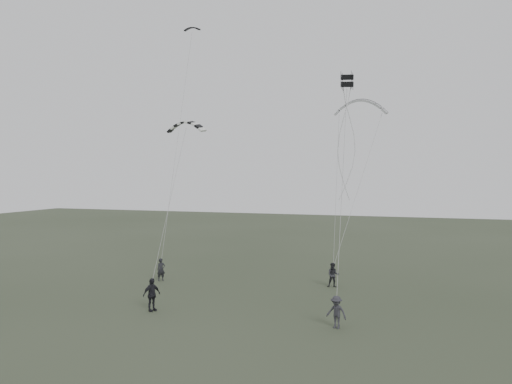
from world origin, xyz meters
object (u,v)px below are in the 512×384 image
(flyer_center, at_px, (152,295))
(flyer_far, at_px, (336,312))
(flyer_right, at_px, (333,275))
(kite_dark_small, at_px, (192,28))
(flyer_left, at_px, (161,270))
(kite_pale_large, at_px, (360,101))
(kite_box, at_px, (347,81))
(kite_striped, at_px, (186,122))

(flyer_center, bearing_deg, flyer_far, -61.62)
(flyer_right, distance_m, kite_dark_small, 24.05)
(flyer_far, bearing_deg, kite_dark_small, 152.76)
(flyer_left, distance_m, kite_pale_large, 20.67)
(kite_dark_small, bearing_deg, kite_box, -31.63)
(flyer_center, bearing_deg, flyer_left, 53.14)
(flyer_right, distance_m, kite_striped, 15.13)
(flyer_left, distance_m, kite_dark_small, 20.75)
(flyer_far, relative_size, kite_dark_small, 1.21)
(kite_pale_large, bearing_deg, kite_box, -89.91)
(flyer_left, distance_m, flyer_far, 16.18)
(flyer_left, bearing_deg, flyer_center, -111.41)
(kite_dark_small, bearing_deg, flyer_center, -76.30)
(kite_striped, xyz_separation_m, kite_box, (11.62, -1.23, 2.05))
(kite_pale_large, bearing_deg, flyer_center, -124.50)
(flyer_right, relative_size, kite_dark_small, 1.23)
(flyer_center, distance_m, kite_pale_large, 22.78)
(kite_pale_large, height_order, kite_box, kite_pale_large)
(flyer_center, distance_m, kite_striped, 12.90)
(kite_dark_small, bearing_deg, flyer_left, -88.79)
(flyer_left, distance_m, flyer_right, 12.78)
(flyer_far, height_order, kite_striped, kite_striped)
(kite_box, bearing_deg, flyer_right, 96.80)
(kite_pale_large, relative_size, kite_striped, 1.51)
(flyer_far, xyz_separation_m, kite_dark_small, (-14.73, 13.79, 19.76))
(kite_box, bearing_deg, flyer_far, -100.51)
(flyer_right, height_order, kite_dark_small, kite_dark_small)
(flyer_center, bearing_deg, flyer_right, -15.79)
(flyer_center, xyz_separation_m, flyer_far, (10.78, 0.10, -0.12))
(flyer_center, relative_size, flyer_far, 1.14)
(flyer_right, xyz_separation_m, kite_striped, (-10.22, -2.50, 10.87))
(flyer_far, distance_m, kite_dark_small, 28.24)
(kite_dark_small, bearing_deg, flyer_right, -20.87)
(flyer_right, height_order, flyer_far, flyer_right)
(kite_dark_small, distance_m, kite_striped, 11.58)
(kite_pale_large, distance_m, kite_striped, 14.46)
(flyer_right, xyz_separation_m, flyer_center, (-9.05, -9.50, 0.10))
(flyer_left, height_order, kite_pale_large, kite_pale_large)
(kite_pale_large, relative_size, kite_box, 5.68)
(flyer_right, relative_size, kite_box, 2.29)
(flyer_center, relative_size, kite_striped, 0.68)
(flyer_left, relative_size, kite_box, 2.23)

